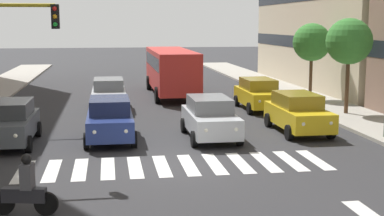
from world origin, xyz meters
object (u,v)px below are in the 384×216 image
(car_1, at_px, (210,117))
(car_row2_1, at_px, (259,94))
(car_0, at_px, (298,112))
(street_lamp_left, at_px, (380,34))
(car_2, at_px, (110,119))
(street_tree_2, at_px, (312,42))
(car_3, at_px, (10,122))
(car_row2_0, at_px, (109,94))
(bus_behind_traffic, at_px, (171,67))
(motorcycle_with_rider, at_px, (25,190))
(street_tree_1, at_px, (349,42))

(car_1, relative_size, car_row2_1, 1.00)
(car_0, bearing_deg, street_lamp_left, 139.46)
(car_2, bearing_deg, street_tree_2, -142.42)
(car_3, distance_m, street_lamp_left, 15.03)
(car_row2_0, distance_m, street_tree_2, 12.62)
(car_0, distance_m, street_lamp_left, 4.75)
(car_row2_0, height_order, street_lamp_left, street_lamp_left)
(bus_behind_traffic, bearing_deg, car_2, 73.22)
(car_row2_0, xyz_separation_m, bus_behind_traffic, (-4.12, -5.67, 0.97))
(car_0, height_order, motorcycle_with_rider, car_0)
(motorcycle_with_rider, bearing_deg, car_row2_0, -97.33)
(street_lamp_left, bearing_deg, car_0, -40.54)
(bus_behind_traffic, bearing_deg, car_row2_1, 120.50)
(car_1, height_order, car_row2_1, same)
(car_1, height_order, street_lamp_left, street_lamp_left)
(bus_behind_traffic, bearing_deg, car_1, 90.00)
(car_2, distance_m, street_tree_2, 15.65)
(car_1, bearing_deg, car_0, -170.91)
(car_0, height_order, street_tree_2, street_tree_2)
(bus_behind_traffic, distance_m, motorcycle_with_rider, 23.03)
(car_row2_1, xyz_separation_m, street_lamp_left, (-2.47, 8.49, 3.43))
(street_tree_2, bearing_deg, car_0, 65.78)
(car_3, bearing_deg, car_0, -177.32)
(car_1, distance_m, car_3, 8.01)
(bus_behind_traffic, height_order, street_lamp_left, street_lamp_left)
(street_tree_1, bearing_deg, motorcycle_with_rider, 41.40)
(car_1, height_order, motorcycle_with_rider, car_1)
(car_2, height_order, motorcycle_with_rider, car_2)
(car_row2_0, bearing_deg, car_0, 137.08)
(motorcycle_with_rider, height_order, street_tree_2, street_tree_2)
(car_1, xyz_separation_m, street_tree_1, (-7.98, -4.32, 2.93))
(bus_behind_traffic, distance_m, street_tree_1, 12.63)
(car_0, xyz_separation_m, car_2, (8.15, 0.35, 0.00))
(car_1, bearing_deg, car_2, -4.12)
(street_lamp_left, relative_size, street_tree_1, 1.39)
(car_row2_1, bearing_deg, car_0, 89.70)
(car_1, relative_size, car_row2_0, 1.00)
(car_1, bearing_deg, car_row2_1, -120.21)
(car_3, xyz_separation_m, car_row2_0, (-3.89, -8.16, 0.00))
(car_row2_0, bearing_deg, car_3, 64.50)
(car_1, xyz_separation_m, car_row2_1, (-4.07, -7.00, 0.00))
(car_2, height_order, car_3, same)
(car_2, relative_size, car_3, 1.00)
(car_2, relative_size, car_row2_1, 1.00)
(car_1, relative_size, bus_behind_traffic, 0.42)
(street_tree_2, bearing_deg, car_2, 37.58)
(car_3, relative_size, street_tree_2, 0.96)
(car_1, height_order, car_2, same)
(car_3, relative_size, street_lamp_left, 0.66)
(motorcycle_with_rider, bearing_deg, street_tree_2, -128.69)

